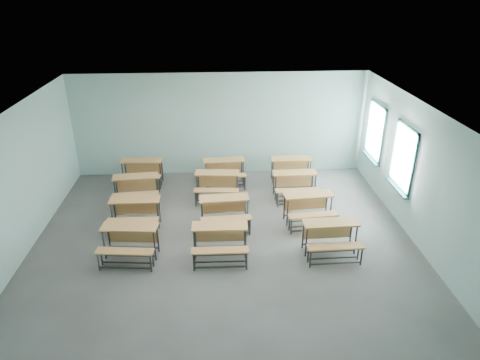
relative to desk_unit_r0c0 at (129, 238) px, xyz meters
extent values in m
cube|color=slate|center=(2.10, 0.64, -0.53)|extent=(9.00, 8.00, 0.02)
cube|color=white|center=(2.10, 0.64, 2.69)|extent=(9.00, 8.00, 0.02)
cube|color=#A9D3CC|center=(2.10, 4.65, 1.08)|extent=(9.00, 0.02, 3.20)
cube|color=#A9D3CC|center=(2.10, -3.37, 1.08)|extent=(9.00, 0.02, 3.20)
cube|color=#A9D3CC|center=(-2.41, 0.64, 1.08)|extent=(0.02, 8.00, 3.20)
cube|color=#A9D3CC|center=(6.61, 0.64, 1.08)|extent=(0.02, 8.00, 3.20)
cube|color=#1B4C4C|center=(6.57, 3.44, 0.41)|extent=(0.06, 1.20, 0.06)
cube|color=#1B4C4C|center=(6.57, 3.44, 1.95)|extent=(0.06, 1.20, 0.06)
cube|color=#1B4C4C|center=(6.57, 2.87, 1.18)|extent=(0.06, 0.06, 1.60)
cube|color=#1B4C4C|center=(6.57, 4.01, 1.18)|extent=(0.06, 0.06, 1.60)
cube|color=#1B4C4C|center=(6.57, 3.44, 1.18)|extent=(0.04, 0.04, 1.48)
cube|color=#1B4C4C|center=(6.57, 3.44, 1.18)|extent=(0.04, 1.08, 0.04)
cube|color=#1B4C4C|center=(6.53, 3.44, 0.35)|extent=(0.14, 1.28, 0.04)
cube|color=white|center=(6.60, 3.44, 1.18)|extent=(0.01, 1.08, 1.48)
cube|color=#1B4C4C|center=(6.57, 1.44, 0.41)|extent=(0.06, 1.20, 0.06)
cube|color=#1B4C4C|center=(6.57, 1.44, 1.95)|extent=(0.06, 1.20, 0.06)
cube|color=#1B4C4C|center=(6.57, 0.87, 1.18)|extent=(0.06, 0.06, 1.60)
cube|color=#1B4C4C|center=(6.57, 2.01, 1.18)|extent=(0.06, 0.06, 1.60)
cube|color=#1B4C4C|center=(6.57, 1.44, 1.18)|extent=(0.04, 0.04, 1.48)
cube|color=#1B4C4C|center=(6.57, 1.44, 1.18)|extent=(0.04, 1.08, 0.04)
cube|color=#1B4C4C|center=(6.53, 1.44, 0.35)|extent=(0.14, 1.28, 0.04)
cube|color=white|center=(6.60, 1.44, 1.18)|extent=(0.01, 1.08, 1.48)
cube|color=#CC8949|center=(0.01, 0.11, 0.23)|extent=(1.27, 0.53, 0.04)
cube|color=#CC8949|center=(0.03, 0.30, -0.08)|extent=(1.16, 0.14, 0.42)
cylinder|color=#333538|center=(-0.57, 0.01, -0.15)|extent=(0.04, 0.04, 0.73)
cylinder|color=#333538|center=(0.56, -0.11, -0.15)|extent=(0.04, 0.04, 0.73)
cylinder|color=#333538|center=(-0.53, 0.33, -0.15)|extent=(0.04, 0.04, 0.73)
cylinder|color=#333538|center=(0.59, 0.22, -0.15)|extent=(0.04, 0.04, 0.73)
cube|color=#333538|center=(-0.01, -0.05, -0.41)|extent=(1.12, 0.15, 0.03)
cube|color=#333538|center=(0.03, 0.27, -0.41)|extent=(1.12, 0.15, 0.03)
cube|color=#CC8949|center=(-0.04, -0.38, -0.07)|extent=(1.25, 0.38, 0.04)
cylinder|color=#333538|center=(-0.61, -0.42, -0.30)|extent=(0.04, 0.04, 0.43)
cylinder|color=#333538|center=(0.51, -0.53, -0.30)|extent=(0.04, 0.04, 0.43)
cylinder|color=#333538|center=(-0.59, -0.22, -0.30)|extent=(0.04, 0.04, 0.43)
cylinder|color=#333538|center=(0.53, -0.34, -0.30)|extent=(0.04, 0.04, 0.43)
cube|color=#333538|center=(-0.05, -0.48, -0.44)|extent=(1.12, 0.15, 0.03)
cube|color=#333538|center=(-0.03, -0.28, -0.44)|extent=(1.12, 0.15, 0.03)
cube|color=#CC8949|center=(1.99, 0.02, 0.23)|extent=(1.24, 0.43, 0.04)
cube|color=#CC8949|center=(2.00, 0.21, -0.08)|extent=(1.17, 0.04, 0.42)
cylinder|color=#333538|center=(1.43, -0.13, -0.15)|extent=(0.04, 0.04, 0.73)
cylinder|color=#333538|center=(2.55, -0.15, -0.15)|extent=(0.04, 0.04, 0.73)
cylinder|color=#333538|center=(1.43, 0.20, -0.15)|extent=(0.04, 0.04, 0.73)
cylinder|color=#333538|center=(2.56, 0.18, -0.15)|extent=(0.04, 0.04, 0.73)
cube|color=#333538|center=(1.99, -0.14, -0.41)|extent=(1.13, 0.05, 0.03)
cube|color=#333538|center=(2.00, 0.19, -0.41)|extent=(1.13, 0.05, 0.03)
cube|color=#CC8949|center=(1.99, -0.47, -0.07)|extent=(1.23, 0.28, 0.04)
cylinder|color=#333538|center=(1.42, -0.56, -0.30)|extent=(0.04, 0.04, 0.43)
cylinder|color=#333538|center=(2.55, -0.58, -0.30)|extent=(0.04, 0.04, 0.43)
cylinder|color=#333538|center=(1.42, -0.36, -0.30)|extent=(0.04, 0.04, 0.43)
cylinder|color=#333538|center=(2.55, -0.38, -0.30)|extent=(0.04, 0.04, 0.43)
cube|color=#333538|center=(1.98, -0.57, -0.44)|extent=(1.13, 0.05, 0.03)
cube|color=#333538|center=(1.99, -0.37, -0.44)|extent=(1.13, 0.05, 0.03)
cube|color=#CC8949|center=(4.47, 0.01, 0.23)|extent=(1.24, 0.44, 0.04)
cube|color=#CC8949|center=(4.47, 0.20, -0.08)|extent=(1.17, 0.05, 0.42)
cylinder|color=#333538|center=(3.91, -0.17, -0.15)|extent=(0.04, 0.04, 0.73)
cylinder|color=#333538|center=(5.04, -0.14, -0.15)|extent=(0.04, 0.04, 0.73)
cylinder|color=#333538|center=(3.90, 0.16, -0.15)|extent=(0.04, 0.04, 0.73)
cylinder|color=#333538|center=(5.03, 0.19, -0.15)|extent=(0.04, 0.04, 0.73)
cube|color=#333538|center=(4.47, -0.15, -0.41)|extent=(1.13, 0.06, 0.03)
cube|color=#333538|center=(4.47, 0.18, -0.41)|extent=(1.13, 0.06, 0.03)
cube|color=#CC8949|center=(4.48, -0.48, -0.07)|extent=(1.24, 0.29, 0.04)
cylinder|color=#333538|center=(3.92, -0.59, -0.30)|extent=(0.04, 0.04, 0.43)
cylinder|color=#333538|center=(5.05, -0.56, -0.30)|extent=(0.04, 0.04, 0.43)
cylinder|color=#333538|center=(3.92, -0.40, -0.30)|extent=(0.04, 0.04, 0.43)
cylinder|color=#333538|center=(5.04, -0.37, -0.30)|extent=(0.04, 0.04, 0.43)
cube|color=#333538|center=(4.49, -0.58, -0.44)|extent=(1.13, 0.06, 0.03)
cube|color=#333538|center=(4.48, -0.38, -0.44)|extent=(1.13, 0.06, 0.03)
cube|color=#CC8949|center=(-0.08, 1.40, 0.23)|extent=(1.23, 0.42, 0.04)
cube|color=#CC8949|center=(-0.08, 1.59, -0.08)|extent=(1.17, 0.03, 0.42)
cylinder|color=#333538|center=(-0.65, 1.24, -0.15)|extent=(0.04, 0.04, 0.73)
cylinder|color=#333538|center=(0.48, 1.23, -0.15)|extent=(0.04, 0.04, 0.73)
cylinder|color=#333538|center=(-0.65, 1.57, -0.15)|extent=(0.04, 0.04, 0.73)
cylinder|color=#333538|center=(0.48, 1.56, -0.15)|extent=(0.04, 0.04, 0.73)
cube|color=#333538|center=(-0.09, 1.23, -0.41)|extent=(1.13, 0.04, 0.03)
cube|color=#333538|center=(-0.08, 1.56, -0.41)|extent=(1.13, 0.04, 0.03)
cube|color=#CC8949|center=(-0.09, 0.91, -0.07)|extent=(1.23, 0.26, 0.04)
cylinder|color=#333538|center=(-0.65, 0.81, -0.30)|extent=(0.04, 0.04, 0.43)
cylinder|color=#333538|center=(0.48, 0.80, -0.30)|extent=(0.04, 0.04, 0.43)
cylinder|color=#333538|center=(-0.65, 1.01, -0.30)|extent=(0.04, 0.04, 0.43)
cylinder|color=#333538|center=(0.48, 1.00, -0.30)|extent=(0.04, 0.04, 0.43)
cube|color=#333538|center=(-0.09, 0.81, -0.44)|extent=(1.13, 0.04, 0.03)
cube|color=#333538|center=(-0.09, 1.00, -0.44)|extent=(1.13, 0.04, 0.03)
cube|color=#CC8949|center=(2.13, 1.35, 0.23)|extent=(1.26, 0.49, 0.04)
cube|color=#CC8949|center=(2.11, 1.54, -0.08)|extent=(1.17, 0.10, 0.42)
cylinder|color=#333538|center=(1.57, 1.14, -0.15)|extent=(0.04, 0.04, 0.73)
cylinder|color=#333538|center=(2.70, 1.22, -0.15)|extent=(0.04, 0.04, 0.73)
cylinder|color=#333538|center=(1.55, 1.47, -0.15)|extent=(0.04, 0.04, 0.73)
cylinder|color=#333538|center=(2.68, 1.55, -0.15)|extent=(0.04, 0.04, 0.73)
cube|color=#333538|center=(2.14, 1.18, -0.41)|extent=(1.13, 0.11, 0.03)
cube|color=#333538|center=(2.11, 1.51, -0.41)|extent=(1.13, 0.11, 0.03)
cube|color=#CC8949|center=(2.16, 0.86, -0.07)|extent=(1.24, 0.34, 0.04)
cylinder|color=#333538|center=(1.60, 0.72, -0.30)|extent=(0.04, 0.04, 0.43)
cylinder|color=#333538|center=(2.73, 0.80, -0.30)|extent=(0.04, 0.04, 0.43)
cylinder|color=#333538|center=(1.59, 0.91, -0.30)|extent=(0.04, 0.04, 0.43)
cylinder|color=#333538|center=(2.72, 0.99, -0.30)|extent=(0.04, 0.04, 0.43)
cube|color=#333538|center=(2.17, 0.76, -0.44)|extent=(1.13, 0.11, 0.03)
cube|color=#333538|center=(2.15, 0.95, -0.44)|extent=(1.13, 0.11, 0.03)
cube|color=#CC8949|center=(4.25, 1.39, 0.23)|extent=(1.26, 0.51, 0.04)
cube|color=#CC8949|center=(4.24, 1.58, -0.08)|extent=(1.17, 0.12, 0.42)
cylinder|color=#333538|center=(3.70, 1.18, -0.15)|extent=(0.04, 0.04, 0.73)
cylinder|color=#333538|center=(4.83, 1.28, -0.15)|extent=(0.04, 0.04, 0.73)
cylinder|color=#333538|center=(3.68, 1.51, -0.15)|extent=(0.04, 0.04, 0.73)
cylinder|color=#333538|center=(4.80, 1.60, -0.15)|extent=(0.04, 0.04, 0.73)
cube|color=#333538|center=(4.27, 1.23, -0.41)|extent=(1.13, 0.13, 0.03)
cube|color=#333538|center=(4.24, 1.56, -0.41)|extent=(1.13, 0.13, 0.03)
cube|color=#CC8949|center=(4.29, 0.90, -0.07)|extent=(1.25, 0.36, 0.04)
cylinder|color=#333538|center=(3.74, 0.76, -0.30)|extent=(0.04, 0.04, 0.43)
cylinder|color=#333538|center=(4.86, 0.85, -0.30)|extent=(0.04, 0.04, 0.43)
cylinder|color=#333538|center=(3.72, 0.95, -0.30)|extent=(0.04, 0.04, 0.43)
cylinder|color=#333538|center=(4.85, 1.05, -0.30)|extent=(0.04, 0.04, 0.43)
cube|color=#333538|center=(4.30, 0.81, -0.44)|extent=(1.13, 0.13, 0.03)
cube|color=#333538|center=(4.29, 1.00, -0.44)|extent=(1.13, 0.13, 0.03)
cube|color=#CC8949|center=(-0.29, 2.78, 0.23)|extent=(1.26, 0.52, 0.04)
cube|color=#CC8949|center=(-0.30, 2.97, -0.08)|extent=(1.17, 0.12, 0.42)
cylinder|color=#333538|center=(-0.83, 2.57, -0.15)|extent=(0.04, 0.04, 0.73)
cylinder|color=#333538|center=(0.29, 2.67, -0.15)|extent=(0.04, 0.04, 0.73)
cylinder|color=#333538|center=(-0.86, 2.89, -0.15)|extent=(0.04, 0.04, 0.73)
cylinder|color=#333538|center=(0.26, 2.99, -0.15)|extent=(0.04, 0.04, 0.73)
cube|color=#333538|center=(-0.27, 2.62, -0.41)|extent=(1.13, 0.13, 0.03)
cube|color=#333538|center=(-0.30, 2.94, -0.41)|extent=(1.13, 0.13, 0.03)
cube|color=#CC8949|center=(-0.24, 2.29, -0.07)|extent=(1.25, 0.36, 0.04)
cylinder|color=#333538|center=(-0.80, 2.14, -0.30)|extent=(0.04, 0.04, 0.43)
cylinder|color=#333538|center=(0.33, 2.24, -0.30)|extent=(0.04, 0.04, 0.43)
cylinder|color=#333538|center=(-0.81, 2.34, -0.30)|extent=(0.04, 0.04, 0.43)
cylinder|color=#333538|center=(0.31, 2.44, -0.30)|extent=(0.04, 0.04, 0.43)
cube|color=#333538|center=(-0.23, 2.19, -0.44)|extent=(1.13, 0.13, 0.03)
cube|color=#333538|center=(-0.25, 2.39, -0.44)|extent=(1.13, 0.13, 0.03)
cube|color=#CC8949|center=(1.97, 2.88, 0.23)|extent=(1.26, 0.52, 0.04)
cube|color=#CC8949|center=(1.99, 3.07, -0.08)|extent=(1.17, 0.12, 0.42)
cylinder|color=#333538|center=(1.40, 2.77, -0.15)|extent=(0.04, 0.04, 0.73)
cylinder|color=#333538|center=(2.52, 2.67, -0.15)|extent=(0.04, 0.04, 0.73)
cylinder|color=#333538|center=(1.43, 3.10, -0.15)|extent=(0.04, 0.04, 0.73)
cylinder|color=#333538|center=(2.55, 3.00, -0.15)|extent=(0.04, 0.04, 0.73)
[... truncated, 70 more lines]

